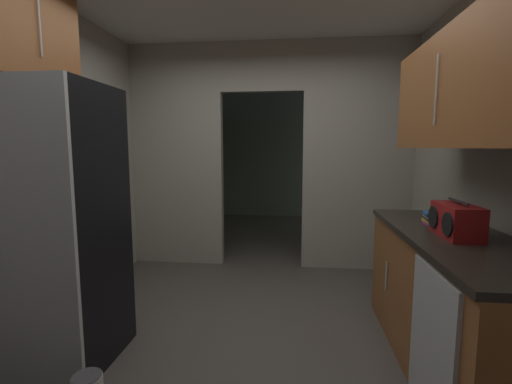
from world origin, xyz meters
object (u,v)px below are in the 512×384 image
refrigerator (49,227)px  boombox (456,221)px  dishwasher (431,350)px  book_stack (433,218)px

refrigerator → boombox: 2.61m
dishwasher → book_stack: (0.27, 0.81, 0.53)m
refrigerator → dishwasher: bearing=-8.7°
dishwasher → book_stack: book_stack is taller
refrigerator → dishwasher: size_ratio=2.20×
refrigerator → boombox: bearing=2.6°
dishwasher → boombox: bearing=59.4°
boombox → book_stack: 0.33m
dishwasher → book_stack: 1.00m
boombox → book_stack: (-0.01, 0.33, -0.05)m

